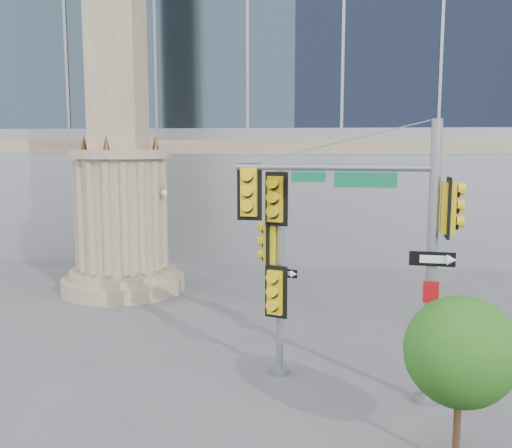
# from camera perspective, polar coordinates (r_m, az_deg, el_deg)

# --- Properties ---
(ground) EXTENTS (120.00, 120.00, 0.00)m
(ground) POSITION_cam_1_polar(r_m,az_deg,el_deg) (11.96, 1.19, -18.06)
(ground) COLOR #545456
(ground) RESTS_ON ground
(monument) EXTENTS (4.40, 4.40, 16.60)m
(monument) POSITION_cam_1_polar(r_m,az_deg,el_deg) (20.89, -13.52, 8.38)
(monument) COLOR gray
(monument) RESTS_ON ground
(main_signal_pole) EXTENTS (4.43, 0.95, 5.74)m
(main_signal_pole) POSITION_cam_1_polar(r_m,az_deg,el_deg) (11.75, 12.23, -0.50)
(main_signal_pole) COLOR slate
(main_signal_pole) RESTS_ON ground
(secondary_signal_pole) EXTENTS (0.81, 0.77, 4.73)m
(secondary_signal_pole) POSITION_cam_1_polar(r_m,az_deg,el_deg) (12.76, 2.03, -3.21)
(secondary_signal_pole) COLOR slate
(secondary_signal_pole) RESTS_ON ground
(street_tree) EXTENTS (1.84, 1.79, 2.86)m
(street_tree) POSITION_cam_1_polar(r_m,az_deg,el_deg) (9.90, 19.94, -12.32)
(street_tree) COLOR gray
(street_tree) RESTS_ON ground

